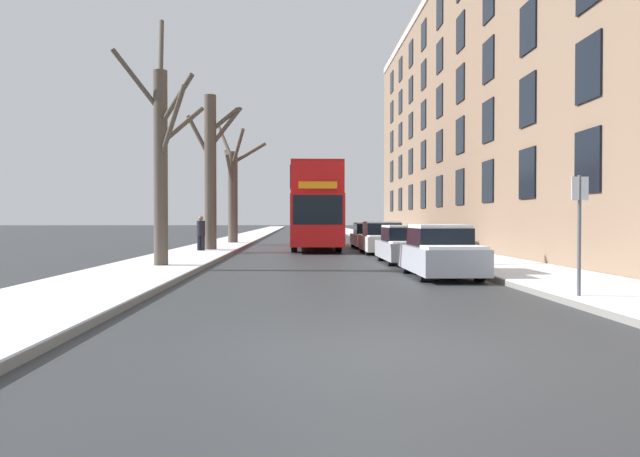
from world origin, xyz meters
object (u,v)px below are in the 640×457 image
object	(u,v)px
bare_tree_left_2	(233,189)
street_sign_post	(579,230)
parked_car_2	(382,239)
bare_tree_left_1	(211,170)
parked_car_1	(406,246)
parked_car_0	(440,253)
pedestrian_left_sidewalk	(201,233)
parked_car_3	(369,236)
double_decker_bus	(314,204)
bare_tree_left_0	(162,156)

from	to	relation	value
bare_tree_left_2	street_sign_post	world-z (taller)	bare_tree_left_2
bare_tree_left_2	parked_car_2	xyz separation A→B (m)	(8.09, -9.65, -2.86)
bare_tree_left_1	parked_car_1	world-z (taller)	bare_tree_left_1
bare_tree_left_2	parked_car_2	size ratio (longest dim) A/B	1.95
parked_car_1	parked_car_0	bearing A→B (deg)	-90.00
pedestrian_left_sidewalk	parked_car_2	bearing A→B (deg)	1.86
bare_tree_left_2	bare_tree_left_1	bearing A→B (deg)	-90.64
street_sign_post	parked_car_3	bearing A→B (deg)	93.68
parked_car_2	pedestrian_left_sidewalk	distance (m)	8.51
double_decker_bus	bare_tree_left_1	bearing A→B (deg)	-144.67
bare_tree_left_0	double_decker_bus	size ratio (longest dim) A/B	0.75
double_decker_bus	parked_car_2	distance (m)	5.95
parked_car_1	double_decker_bus	bearing A→B (deg)	105.95
parked_car_1	parked_car_3	world-z (taller)	parked_car_3
bare_tree_left_0	bare_tree_left_2	distance (m)	18.08
parked_car_0	street_sign_post	world-z (taller)	street_sign_post
double_decker_bus	parked_car_2	bearing A→B (deg)	-57.42
parked_car_0	pedestrian_left_sidewalk	world-z (taller)	pedestrian_left_sidewalk
bare_tree_left_1	parked_car_3	size ratio (longest dim) A/B	1.87
bare_tree_left_0	parked_car_0	xyz separation A→B (m)	(8.26, -2.58, -2.95)
bare_tree_left_2	double_decker_bus	size ratio (longest dim) A/B	0.70
bare_tree_left_0	street_sign_post	distance (m)	12.53
pedestrian_left_sidewalk	double_decker_bus	bearing A→B (deg)	43.28
bare_tree_left_1	bare_tree_left_2	world-z (taller)	bare_tree_left_2
bare_tree_left_0	pedestrian_left_sidewalk	distance (m)	8.98
bare_tree_left_2	parked_car_2	distance (m)	12.91
parked_car_2	street_sign_post	xyz separation A→B (m)	(1.37, -16.13, 0.72)
bare_tree_left_2	parked_car_3	bearing A→B (deg)	-28.75
parked_car_0	street_sign_post	distance (m)	5.35
parked_car_0	parked_car_2	bearing A→B (deg)	90.00
double_decker_bus	parked_car_2	xyz separation A→B (m)	(3.06, -4.78, -1.79)
bare_tree_left_0	parked_car_2	bearing A→B (deg)	45.59
pedestrian_left_sidewalk	parked_car_1	bearing A→B (deg)	-32.65
bare_tree_left_1	double_decker_bus	xyz separation A→B (m)	(5.13, 3.63, -1.55)
parked_car_1	parked_car_3	distance (m)	11.12
parked_car_1	parked_car_2	distance (m)	5.92
bare_tree_left_2	parked_car_3	size ratio (longest dim) A/B	1.92
parked_car_1	pedestrian_left_sidewalk	bearing A→B (deg)	144.51
parked_car_0	parked_car_2	size ratio (longest dim) A/B	0.98
double_decker_bus	parked_car_0	distance (m)	16.19
double_decker_bus	parked_car_2	world-z (taller)	double_decker_bus
pedestrian_left_sidewalk	bare_tree_left_2	bearing A→B (deg)	90.35
parked_car_3	bare_tree_left_2	bearing A→B (deg)	151.25
parked_car_2	pedestrian_left_sidewalk	world-z (taller)	pedestrian_left_sidewalk
bare_tree_left_0	bare_tree_left_2	world-z (taller)	bare_tree_left_0
bare_tree_left_1	pedestrian_left_sidewalk	xyz separation A→B (m)	(-0.32, -1.01, -3.05)
parked_car_1	parked_car_2	size ratio (longest dim) A/B	1.01
parked_car_1	bare_tree_left_2	bearing A→B (deg)	117.46
bare_tree_left_2	parked_car_2	bearing A→B (deg)	-50.02
double_decker_bus	parked_car_1	xyz separation A→B (m)	(3.06, -10.70, -1.83)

